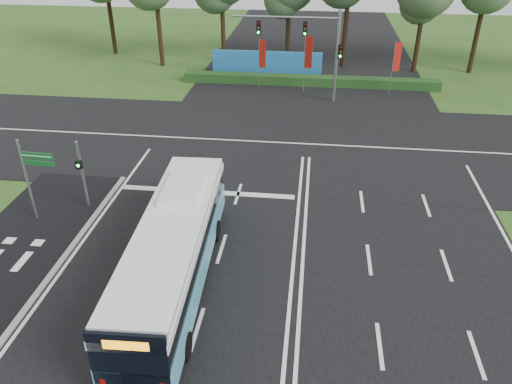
{
  "coord_description": "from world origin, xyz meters",
  "views": [
    {
      "loc": [
        0.46,
        -18.03,
        13.56
      ],
      "look_at": [
        -1.96,
        2.0,
        1.97
      ],
      "focal_mm": 35.0,
      "sensor_mm": 36.0,
      "label": 1
    }
  ],
  "objects": [
    {
      "name": "city_bus",
      "position": [
        -4.67,
        -2.65,
        1.69
      ],
      "size": [
        2.93,
        11.77,
        3.35
      ],
      "rotation": [
        0.0,
        0.0,
        0.04
      ],
      "color": "#54A4C3",
      "rests_on": "ground"
    },
    {
      "name": "kerb_strip",
      "position": [
        -10.1,
        -3.0,
        0.06
      ],
      "size": [
        0.25,
        18.0,
        0.12
      ],
      "primitive_type": "cube",
      "color": "gray",
      "rests_on": "ground"
    },
    {
      "name": "road_main",
      "position": [
        0.0,
        0.0,
        0.02
      ],
      "size": [
        20.0,
        120.0,
        0.04
      ],
      "primitive_type": "cube",
      "color": "black",
      "rests_on": "ground"
    },
    {
      "name": "street_sign",
      "position": [
        -12.58,
        1.44,
        2.68
      ],
      "size": [
        1.67,
        0.18,
        4.29
      ],
      "rotation": [
        0.0,
        0.0,
        -0.05
      ],
      "color": "gray",
      "rests_on": "ground"
    },
    {
      "name": "banner_flag_right",
      "position": [
        6.83,
        23.01,
        2.82
      ],
      "size": [
        0.61,
        0.26,
        4.3
      ],
      "rotation": [
        0.0,
        0.0,
        0.35
      ],
      "color": "gray",
      "rests_on": "ground"
    },
    {
      "name": "road_cross",
      "position": [
        0.0,
        12.0,
        0.03
      ],
      "size": [
        120.0,
        14.0,
        0.05
      ],
      "primitive_type": "cube",
      "color": "black",
      "rests_on": "ground"
    },
    {
      "name": "traffic_light_gantry",
      "position": [
        0.21,
        20.5,
        4.66
      ],
      "size": [
        8.41,
        0.28,
        7.0
      ],
      "color": "gray",
      "rests_on": "ground"
    },
    {
      "name": "pedestrian_signal",
      "position": [
        -10.81,
        2.78,
        2.02
      ],
      "size": [
        0.3,
        0.43,
        3.7
      ],
      "rotation": [
        0.0,
        0.0,
        0.02
      ],
      "color": "gray",
      "rests_on": "ground"
    },
    {
      "name": "ground",
      "position": [
        0.0,
        0.0,
        0.0
      ],
      "size": [
        120.0,
        120.0,
        0.0
      ],
      "primitive_type": "plane",
      "color": "#2A521B",
      "rests_on": "ground"
    },
    {
      "name": "blue_hoarding",
      "position": [
        -4.0,
        27.0,
        1.1
      ],
      "size": [
        10.0,
        0.3,
        2.2
      ],
      "primitive_type": "cube",
      "color": "#1F6BAC",
      "rests_on": "ground"
    },
    {
      "name": "banner_flag_left",
      "position": [
        -4.02,
        22.9,
        2.78
      ],
      "size": [
        0.6,
        0.25,
        4.24
      ],
      "rotation": [
        0.0,
        0.0,
        -0.33
      ],
      "color": "gray",
      "rests_on": "ground"
    },
    {
      "name": "hedge",
      "position": [
        0.0,
        24.5,
        0.4
      ],
      "size": [
        22.0,
        1.2,
        0.8
      ],
      "primitive_type": "cube",
      "color": "#1A3C16",
      "rests_on": "ground"
    },
    {
      "name": "banner_flag_mid",
      "position": [
        -0.26,
        22.51,
        3.06
      ],
      "size": [
        0.64,
        0.33,
        4.71
      ],
      "rotation": [
        0.0,
        0.0,
        -0.43
      ],
      "color": "gray",
      "rests_on": "ground"
    }
  ]
}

